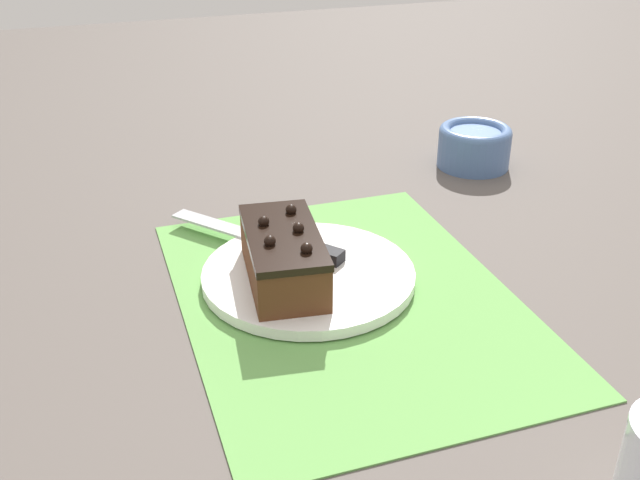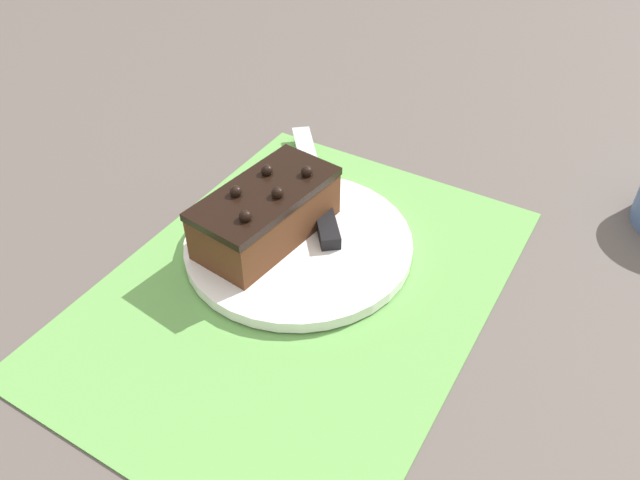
% 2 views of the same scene
% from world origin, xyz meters
% --- Properties ---
extents(ground_plane, '(3.00, 3.00, 0.00)m').
position_xyz_m(ground_plane, '(0.00, 0.00, 0.00)').
color(ground_plane, '#544C47').
extents(placemat_woven, '(0.46, 0.34, 0.00)m').
position_xyz_m(placemat_woven, '(0.00, 0.00, 0.00)').
color(placemat_woven, '#609E4C').
rests_on(placemat_woven, ground_plane).
extents(cake_plate, '(0.23, 0.23, 0.01)m').
position_xyz_m(cake_plate, '(-0.05, -0.03, 0.01)').
color(cake_plate, white).
rests_on(cake_plate, placemat_woven).
extents(chocolate_cake, '(0.16, 0.09, 0.07)m').
position_xyz_m(chocolate_cake, '(-0.04, -0.06, 0.04)').
color(chocolate_cake, '#512D19').
rests_on(chocolate_cake, cake_plate).
extents(serving_knife, '(0.20, 0.17, 0.01)m').
position_xyz_m(serving_knife, '(-0.11, -0.04, 0.02)').
color(serving_knife, black).
rests_on(serving_knife, cake_plate).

